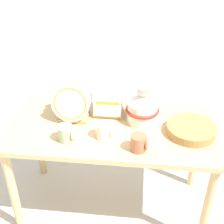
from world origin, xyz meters
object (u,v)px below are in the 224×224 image
Objects in this scene: wicker_charger_stack at (191,130)px; mug_sage_glaze at (66,133)px; mug_cream_glaze at (105,131)px; ceramic_vase at (142,106)px; mug_terracotta_glaze at (139,143)px; dish_rack_square_plates at (108,104)px; dish_rack_round_plates at (72,105)px.

mug_sage_glaze reaches higher than wicker_charger_stack.
mug_cream_glaze is (0.22, 0.05, 0.00)m from mug_sage_glaze.
ceramic_vase reaches higher than mug_cream_glaze.
mug_terracotta_glaze is at bearing -148.06° from wicker_charger_stack.
dish_rack_square_plates is (-0.23, 0.06, -0.04)m from ceramic_vase.
dish_rack_round_plates is 0.23m from mug_sage_glaze.
mug_cream_glaze is at bearing -169.16° from wicker_charger_stack.
mug_terracotta_glaze is at bearing -58.70° from dish_rack_square_plates.
dish_rack_square_plates is at bearing 91.99° from mug_cream_glaze.
wicker_charger_stack is 0.53m from mug_cream_glaze.
dish_rack_square_plates is 0.42m from mug_terracotta_glaze.
mug_cream_glaze is at bearing -137.22° from ceramic_vase.
ceramic_vase is at bearing 3.48° from dish_rack_round_plates.
mug_terracotta_glaze is (0.22, -0.36, -0.03)m from dish_rack_square_plates.
mug_terracotta_glaze is 0.23m from mug_cream_glaze.
dish_rack_round_plates is 2.64× the size of mug_terracotta_glaze.
ceramic_vase is 2.72× the size of mug_sage_glaze.
ceramic_vase is 2.72× the size of mug_cream_glaze.
dish_rack_square_plates reaches higher than mug_terracotta_glaze.
dish_rack_square_plates reaches higher than mug_sage_glaze.
ceramic_vase is 0.45m from dish_rack_round_plates.
wicker_charger_stack is at bearing -5.52° from dish_rack_round_plates.
dish_rack_round_plates reaches higher than wicker_charger_stack.
wicker_charger_stack is (0.53, -0.16, -0.05)m from dish_rack_square_plates.
mug_terracotta_glaze is (-0.01, -0.30, -0.06)m from ceramic_vase.
dish_rack_round_plates is (-0.45, -0.03, -0.00)m from ceramic_vase.
mug_sage_glaze is (0.01, -0.22, -0.06)m from dish_rack_round_plates.
mug_terracotta_glaze reaches higher than wicker_charger_stack.
dish_rack_square_plates is at bearing 164.12° from ceramic_vase.
dish_rack_round_plates is at bearing 92.48° from mug_sage_glaze.
mug_sage_glaze is at bearing -167.33° from mug_cream_glaze.
dish_rack_round_plates is at bearing 174.48° from wicker_charger_stack.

